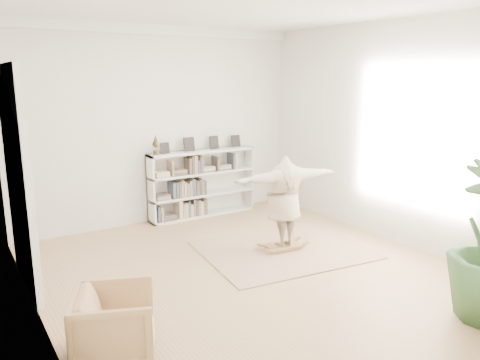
# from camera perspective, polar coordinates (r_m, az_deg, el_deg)

# --- Properties ---
(floor) EXTENTS (6.00, 6.00, 0.00)m
(floor) POSITION_cam_1_polar(r_m,az_deg,el_deg) (6.75, 1.31, -11.11)
(floor) COLOR #9C7851
(floor) RESTS_ON ground
(room_shell) EXTENTS (6.00, 6.00, 6.00)m
(room_shell) POSITION_cam_1_polar(r_m,az_deg,el_deg) (8.80, -9.87, 17.62)
(room_shell) COLOR silver
(room_shell) RESTS_ON floor
(doors) EXTENTS (0.09, 1.78, 2.92)m
(doors) POSITION_cam_1_polar(r_m,az_deg,el_deg) (6.59, -25.38, -0.12)
(doors) COLOR white
(doors) RESTS_ON floor
(bookshelf) EXTENTS (2.20, 0.35, 1.64)m
(bookshelf) POSITION_cam_1_polar(r_m,az_deg,el_deg) (9.22, -4.64, -0.47)
(bookshelf) COLOR silver
(bookshelf) RESTS_ON floor
(armchair) EXTENTS (1.00, 0.99, 0.70)m
(armchair) POSITION_cam_1_polar(r_m,az_deg,el_deg) (4.91, -15.01, -16.60)
(armchair) COLOR tan
(armchair) RESTS_ON floor
(rug) EXTENTS (2.72, 2.29, 0.02)m
(rug) POSITION_cam_1_polar(r_m,az_deg,el_deg) (7.54, 5.25, -8.46)
(rug) COLOR tan
(rug) RESTS_ON floor
(rocker_board) EXTENTS (0.58, 0.39, 0.12)m
(rocker_board) POSITION_cam_1_polar(r_m,az_deg,el_deg) (7.52, 5.26, -8.02)
(rocker_board) COLOR olive
(rocker_board) RESTS_ON rug
(person) EXTENTS (1.81, 0.69, 1.44)m
(person) POSITION_cam_1_polar(r_m,az_deg,el_deg) (7.28, 5.38, -2.25)
(person) COLOR #BAA88C
(person) RESTS_ON rocker_board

